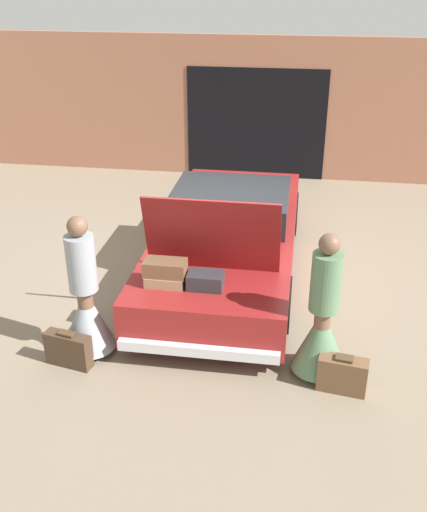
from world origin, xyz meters
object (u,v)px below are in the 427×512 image
at_px(car, 227,237).
at_px(suitcase_beside_right_person, 342,375).
at_px(person_right, 322,327).
at_px(suitcase_beside_left_person, 68,349).
at_px(person_left, 86,306).

distance_m(car, suitcase_beside_right_person, 2.97).
bearing_deg(person_right, suitcase_beside_left_person, 100.32).
bearing_deg(person_right, person_left, 94.49).
distance_m(person_right, suitcase_beside_left_person, 2.80).
bearing_deg(suitcase_beside_left_person, car, 60.14).
height_order(car, person_left, car).
bearing_deg(car, suitcase_beside_left_person, -119.86).
bearing_deg(suitcase_beside_right_person, person_right, 133.27).
bearing_deg(person_left, suitcase_beside_left_person, -27.24).
relative_size(person_left, person_right, 1.01).
relative_size(suitcase_beside_left_person, suitcase_beside_right_person, 1.03).
height_order(person_left, suitcase_beside_right_person, person_left).
xyz_separation_m(suitcase_beside_left_person, suitcase_beside_right_person, (3.00, 0.01, -0.00)).
height_order(car, person_right, car).
distance_m(car, person_right, 2.60).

